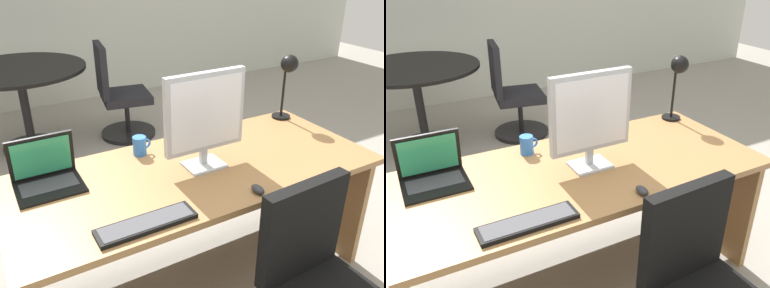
% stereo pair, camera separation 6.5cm
% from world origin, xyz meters
% --- Properties ---
extents(ground, '(12.00, 12.00, 0.00)m').
position_xyz_m(ground, '(0.00, 1.50, 0.00)').
color(ground, gray).
extents(desk, '(1.90, 0.82, 0.76)m').
position_xyz_m(desk, '(0.00, 0.05, 0.54)').
color(desk, '#9E7042').
rests_on(desk, ground).
extents(monitor, '(0.43, 0.16, 0.50)m').
position_xyz_m(monitor, '(0.05, -0.00, 1.04)').
color(monitor, '#B7BABF').
rests_on(monitor, desk).
extents(laptop, '(0.30, 0.24, 0.23)m').
position_xyz_m(laptop, '(-0.69, 0.23, 0.83)').
color(laptop, black).
rests_on(laptop, desk).
extents(keyboard, '(0.42, 0.12, 0.02)m').
position_xyz_m(keyboard, '(-0.41, -0.31, 0.77)').
color(keyboard, black).
rests_on(keyboard, desk).
extents(mouse, '(0.04, 0.08, 0.04)m').
position_xyz_m(mouse, '(0.13, -0.34, 0.77)').
color(mouse, '#2D2D33').
rests_on(mouse, desk).
extents(desk_lamp, '(0.12, 0.14, 0.42)m').
position_xyz_m(desk_lamp, '(0.84, 0.29, 1.07)').
color(desk_lamp, black).
rests_on(desk_lamp, desk).
extents(coffee_mug, '(0.10, 0.07, 0.10)m').
position_xyz_m(coffee_mug, '(-0.18, 0.28, 0.81)').
color(coffee_mug, blue).
rests_on(coffee_mug, desk).
extents(meeting_table, '(1.19, 1.19, 0.81)m').
position_xyz_m(meeting_table, '(-0.51, 2.30, 0.61)').
color(meeting_table, black).
rests_on(meeting_table, ground).
extents(meeting_chair_near, '(0.56, 0.56, 0.96)m').
position_xyz_m(meeting_chair_near, '(0.36, 2.15, 0.39)').
color(meeting_chair_near, black).
rests_on(meeting_chair_near, ground).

